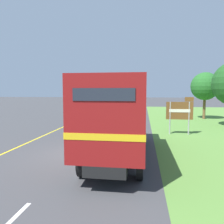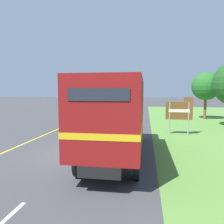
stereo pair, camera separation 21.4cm
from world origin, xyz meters
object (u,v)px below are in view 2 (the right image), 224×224
lead_car_white (108,107)px  roadside_tree_mid (206,86)px  horse_trailer_truck (116,114)px  highway_sign (180,112)px

lead_car_white → roadside_tree_mid: 11.95m
horse_trailer_truck → lead_car_white: horse_trailer_truck is taller
highway_sign → roadside_tree_mid: (4.08, 9.37, 1.94)m
highway_sign → roadside_tree_mid: roadside_tree_mid is taller
horse_trailer_truck → highway_sign: bearing=58.3°
horse_trailer_truck → lead_car_white: size_ratio=2.09×
highway_sign → horse_trailer_truck: bearing=-121.7°
highway_sign → lead_car_white: bearing=120.4°
lead_car_white → highway_sign: (7.22, -12.28, 0.67)m
horse_trailer_truck → lead_car_white: (-3.55, 18.19, -1.03)m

